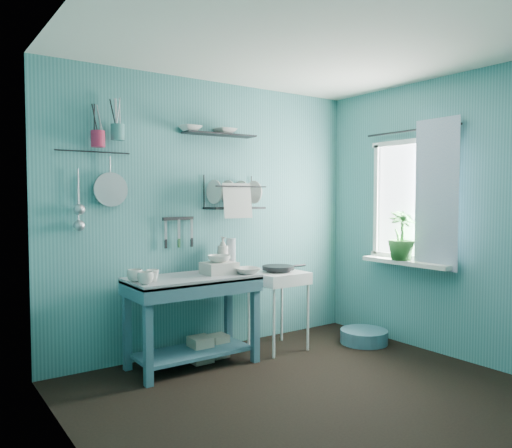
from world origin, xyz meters
TOP-DOWN VIEW (x-y plane):
  - floor at (0.00, 0.00)m, footprint 3.20×3.20m
  - ceiling at (0.00, 0.00)m, footprint 3.20×3.20m
  - wall_back at (0.00, 1.50)m, footprint 3.20×0.00m
  - wall_left at (-1.60, 0.00)m, footprint 0.00×3.00m
  - wall_right at (1.60, 0.00)m, footprint 0.00×3.00m
  - work_counter at (-0.40, 1.13)m, footprint 1.16×0.73m
  - mug_left at (-0.88, 0.97)m, footprint 0.12×0.12m
  - mug_mid at (-0.78, 1.07)m, footprint 0.14×0.14m
  - mug_right at (-0.90, 1.13)m, footprint 0.17×0.17m
  - wash_tub at (-0.15, 1.11)m, footprint 0.28×0.22m
  - tub_bowl at (-0.15, 1.11)m, footprint 0.20×0.19m
  - soap_bottle at (0.02, 1.33)m, footprint 0.11×0.12m
  - water_bottle at (0.12, 1.35)m, footprint 0.09×0.09m
  - counter_bowl at (0.05, 0.98)m, footprint 0.22×0.22m
  - hotplate_stand at (0.48, 1.10)m, footprint 0.47×0.47m
  - frying_pan at (0.48, 1.10)m, footprint 0.30×0.30m
  - knife_strip at (-0.36, 1.47)m, footprint 0.32×0.06m
  - dish_rack at (0.17, 1.37)m, footprint 0.58×0.31m
  - upper_shelf at (0.03, 1.40)m, footprint 0.71×0.22m
  - shelf_bowl_left at (-0.28, 1.40)m, footprint 0.20×0.20m
  - shelf_bowl_right at (0.08, 1.40)m, footprint 0.22×0.22m
  - utensil_cup_magenta at (-1.09, 1.42)m, footprint 0.11×0.11m
  - utensil_cup_teal at (-0.93, 1.42)m, footprint 0.11×0.11m
  - colander at (-0.98, 1.45)m, footprint 0.28×0.03m
  - ladle_outer at (-1.24, 1.46)m, footprint 0.01×0.01m
  - ladle_inner at (-1.24, 1.46)m, footprint 0.01×0.01m
  - hook_rail at (-1.11, 1.47)m, footprint 0.60×0.01m
  - window_glass at (1.59, 0.45)m, footprint 0.00×1.10m
  - windowsill at (1.50, 0.45)m, footprint 0.16×0.95m
  - curtain at (1.52, 0.15)m, footprint 0.00×1.35m
  - curtain_rod at (1.54, 0.45)m, footprint 0.02×1.05m
  - potted_plant at (1.49, 0.50)m, footprint 0.35×0.35m
  - storage_tin_large at (-0.30, 1.18)m, footprint 0.18×0.18m
  - storage_tin_small at (-0.10, 1.21)m, footprint 0.15×0.15m
  - floor_basin at (1.28, 0.76)m, footprint 0.46×0.46m

SIDE VIEW (x-z plane):
  - floor at x=0.00m, z-range 0.00..0.00m
  - floor_basin at x=1.28m, z-range 0.00..0.13m
  - storage_tin_small at x=-0.10m, z-range 0.00..0.20m
  - storage_tin_large at x=-0.30m, z-range 0.00..0.22m
  - hotplate_stand at x=0.48m, z-range 0.00..0.73m
  - work_counter at x=-0.40m, z-range 0.00..0.76m
  - frying_pan at x=0.48m, z-range 0.75..0.78m
  - counter_bowl at x=0.05m, z-range 0.76..0.82m
  - windowsill at x=1.50m, z-range 0.79..0.83m
  - mug_mid at x=-0.78m, z-range 0.76..0.86m
  - mug_left at x=-0.88m, z-range 0.76..0.86m
  - mug_right at x=-0.90m, z-range 0.76..0.86m
  - wash_tub at x=-0.15m, z-range 0.76..0.86m
  - tub_bowl at x=-0.15m, z-range 0.86..0.92m
  - water_bottle at x=0.12m, z-range 0.76..1.04m
  - soap_bottle at x=0.02m, z-range 0.76..1.06m
  - potted_plant at x=1.49m, z-range 0.83..1.30m
  - knife_strip at x=-0.36m, z-range 1.22..1.25m
  - wall_back at x=0.00m, z-range -0.35..2.85m
  - wall_left at x=-1.60m, z-range -0.25..2.75m
  - wall_right at x=1.60m, z-range -0.25..2.75m
  - ladle_inner at x=-1.24m, z-range 1.22..1.52m
  - window_glass at x=1.59m, z-range 0.85..1.95m
  - curtain at x=1.52m, z-range 0.77..2.12m
  - dish_rack at x=0.17m, z-range 1.31..1.63m
  - colander at x=-0.98m, z-range 1.35..1.63m
  - ladle_outer at x=-1.24m, z-range 1.35..1.65m
  - hook_rail at x=-1.11m, z-range 1.78..1.80m
  - utensil_cup_magenta at x=-1.09m, z-range 1.82..1.95m
  - utensil_cup_teal at x=-0.93m, z-range 1.89..2.02m
  - upper_shelf at x=0.03m, z-range 1.99..2.01m
  - curtain_rod at x=1.54m, z-range 2.04..2.06m
  - shelf_bowl_right at x=0.08m, z-range 2.07..2.12m
  - shelf_bowl_left at x=-0.28m, z-range 2.07..2.12m
  - ceiling at x=0.00m, z-range 2.50..2.50m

